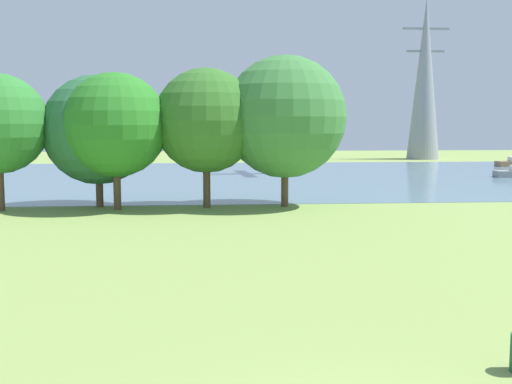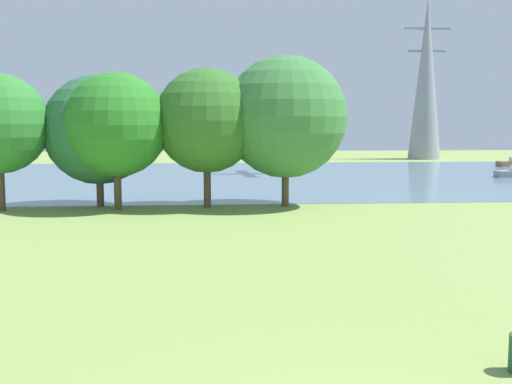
{
  "view_description": "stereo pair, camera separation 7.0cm",
  "coord_description": "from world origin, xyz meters",
  "px_view_note": "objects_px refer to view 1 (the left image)",
  "views": [
    {
      "loc": [
        -2.55,
        -9.28,
        5.19
      ],
      "look_at": [
        -0.47,
        17.05,
        2.25
      ],
      "focal_mm": 44.63,
      "sensor_mm": 36.0,
      "label": 1
    },
    {
      "loc": [
        -2.48,
        -9.29,
        5.19
      ],
      "look_at": [
        -0.47,
        17.05,
        2.25
      ],
      "focal_mm": 44.63,
      "sensor_mm": 36.0,
      "label": 2
    }
  ],
  "objects_px": {
    "tree_east_far": "(116,125)",
    "tree_east_near": "(206,121)",
    "tree_west_near": "(98,130)",
    "electricity_pylon": "(425,78)",
    "tree_west_far": "(285,117)"
  },
  "relations": [
    {
      "from": "tree_west_near",
      "to": "electricity_pylon",
      "type": "bearing_deg",
      "value": 52.06
    },
    {
      "from": "tree_east_far",
      "to": "tree_west_near",
      "type": "bearing_deg",
      "value": 131.01
    },
    {
      "from": "tree_west_far",
      "to": "tree_east_near",
      "type": "bearing_deg",
      "value": -179.0
    },
    {
      "from": "tree_east_far",
      "to": "tree_west_far",
      "type": "distance_m",
      "value": 10.04
    },
    {
      "from": "tree_west_near",
      "to": "electricity_pylon",
      "type": "distance_m",
      "value": 59.45
    },
    {
      "from": "tree_east_far",
      "to": "tree_east_near",
      "type": "bearing_deg",
      "value": 6.29
    },
    {
      "from": "tree_east_far",
      "to": "tree_west_far",
      "type": "height_order",
      "value": "tree_west_far"
    },
    {
      "from": "tree_east_far",
      "to": "tree_east_near",
      "type": "height_order",
      "value": "tree_east_near"
    },
    {
      "from": "tree_east_near",
      "to": "tree_west_far",
      "type": "bearing_deg",
      "value": 1.0
    },
    {
      "from": "tree_west_near",
      "to": "tree_west_far",
      "type": "bearing_deg",
      "value": -4.01
    },
    {
      "from": "tree_west_near",
      "to": "tree_east_near",
      "type": "relative_size",
      "value": 0.96
    },
    {
      "from": "electricity_pylon",
      "to": "tree_east_near",
      "type": "bearing_deg",
      "value": -122.13
    },
    {
      "from": "tree_east_near",
      "to": "tree_west_far",
      "type": "distance_m",
      "value": 4.75
    },
    {
      "from": "tree_west_far",
      "to": "electricity_pylon",
      "type": "bearing_deg",
      "value": 62.13
    },
    {
      "from": "tree_east_far",
      "to": "tree_east_near",
      "type": "xyz_separation_m",
      "value": [
        5.26,
        0.58,
        0.25
      ]
    }
  ]
}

